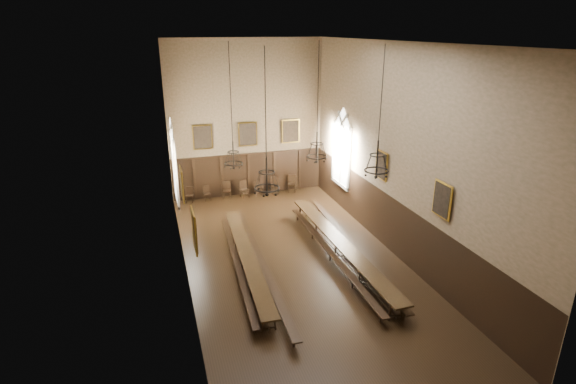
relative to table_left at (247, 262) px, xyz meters
name	(u,v)px	position (x,y,z in m)	size (l,w,h in m)	color
floor	(295,263)	(2.06, -0.07, -0.37)	(9.00, 18.00, 0.02)	black
ceiling	(296,42)	(2.06, -0.07, 8.65)	(9.00, 18.00, 0.02)	black
wall_back	(247,120)	(2.06, 8.94, 4.14)	(9.00, 0.02, 9.00)	#8F7258
wall_front	(426,276)	(2.06, -9.08, 4.14)	(9.00, 0.02, 9.00)	#8F7258
wall_left	(179,172)	(-2.45, -0.07, 4.14)	(0.02, 18.00, 9.00)	#8F7258
wall_right	(397,153)	(6.57, -0.07, 4.14)	(0.02, 18.00, 9.00)	#8F7258
wainscot_panelling	(295,237)	(2.06, -0.07, 0.89)	(9.00, 18.00, 2.50)	black
table_left	(247,262)	(0.00, 0.00, 0.00)	(1.09, 9.27, 0.72)	black
table_right	(340,250)	(4.08, -0.21, 0.04)	(0.88, 10.25, 0.80)	black
bench_left_outer	(237,265)	(-0.43, 0.00, -0.10)	(0.77, 9.10, 0.41)	black
bench_left_inner	(261,264)	(0.52, -0.22, -0.05)	(0.66, 10.74, 0.48)	black
bench_right_inner	(330,255)	(3.57, -0.33, -0.08)	(0.33, 9.88, 0.44)	black
bench_right_outer	(352,249)	(4.69, -0.12, -0.06)	(0.93, 10.53, 0.47)	black
chair_0	(190,198)	(-1.53, 8.51, -0.09)	(0.50, 0.50, 0.90)	black
chair_1	(207,196)	(-0.54, 8.52, -0.10)	(0.44, 0.44, 0.88)	black
chair_2	(227,193)	(0.63, 8.52, -0.06)	(0.54, 0.54, 1.00)	black
chair_3	(244,192)	(1.66, 8.41, -0.06)	(0.54, 0.54, 1.01)	black
chair_4	(258,191)	(2.50, 8.50, -0.10)	(0.40, 0.40, 0.86)	black
chair_5	(275,189)	(3.56, 8.43, -0.05)	(0.54, 0.54, 1.02)	black
chair_6	(292,187)	(4.63, 8.50, -0.05)	(0.57, 0.57, 1.03)	black
chandelier_back_left	(233,155)	(-0.05, 1.98, 4.07)	(0.78, 0.78, 5.08)	black
chandelier_back_right	(317,150)	(3.82, 2.25, 3.92)	(0.93, 0.93, 5.20)	black
chandelier_front_left	(267,179)	(0.15, -2.91, 4.53)	(0.84, 0.84, 4.56)	black
chandelier_front_right	(377,163)	(4.24, -2.62, 4.64)	(0.88, 0.88, 4.44)	black
portrait_back_0	(203,137)	(-0.54, 8.81, 3.34)	(1.10, 0.12, 1.40)	#B28A2A
portrait_back_1	(248,134)	(2.06, 8.81, 3.34)	(1.10, 0.12, 1.40)	#B28A2A
portrait_back_2	(291,131)	(4.66, 8.81, 3.34)	(1.10, 0.12, 1.40)	#B28A2A
portrait_left_0	(182,184)	(-2.32, 0.93, 3.34)	(0.12, 1.00, 1.30)	#B28A2A
portrait_left_1	(194,231)	(-2.32, -3.57, 3.34)	(0.12, 1.00, 1.30)	#B28A2A
portrait_right_0	(381,165)	(6.44, 0.93, 3.34)	(0.12, 1.00, 1.30)	#B28A2A
portrait_right_1	(442,200)	(6.44, -3.57, 3.34)	(0.12, 1.00, 1.30)	#B28A2A
window_right	(342,148)	(6.49, 5.43, 3.04)	(0.20, 2.20, 4.60)	white
window_left	(174,161)	(-2.37, 5.43, 3.04)	(0.20, 2.20, 4.60)	white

